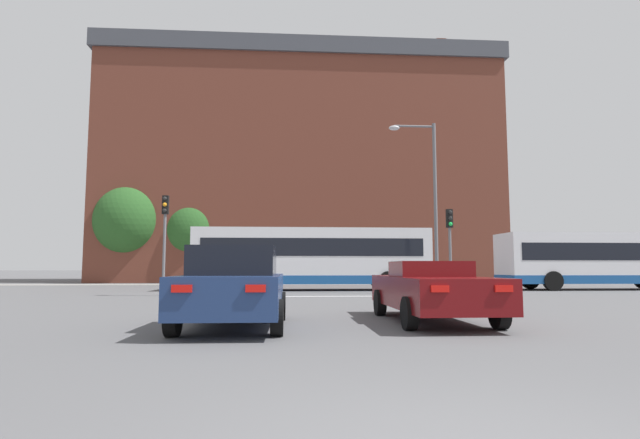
% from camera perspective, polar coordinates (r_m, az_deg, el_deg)
% --- Properties ---
extents(stop_line_strip, '(9.29, 0.30, 0.01)m').
position_cam_1_polar(stop_line_strip, '(20.78, -0.83, -8.77)').
color(stop_line_strip, silver).
rests_on(stop_line_strip, ground_plane).
extents(far_pavement, '(70.32, 2.50, 0.01)m').
position_cam_1_polar(far_pavement, '(35.52, -2.16, -7.40)').
color(far_pavement, gray).
rests_on(far_pavement, ground_plane).
extents(brick_civic_building, '(33.98, 12.55, 22.32)m').
position_cam_1_polar(brick_civic_building, '(45.70, -2.16, 5.64)').
color(brick_civic_building, brown).
rests_on(brick_civic_building, ground_plane).
extents(car_saloon_left, '(2.06, 4.33, 1.60)m').
position_cam_1_polar(car_saloon_left, '(10.22, -9.76, -7.58)').
color(car_saloon_left, navy).
rests_on(car_saloon_left, ground_plane).
extents(car_roadster_right, '(1.99, 4.83, 1.33)m').
position_cam_1_polar(car_roadster_right, '(11.45, 12.63, -7.86)').
color(car_roadster_right, '#600C0F').
rests_on(car_roadster_right, ground_plane).
extents(bus_crossing_lead, '(12.21, 2.69, 3.21)m').
position_cam_1_polar(bus_crossing_lead, '(26.26, -0.92, -4.33)').
color(bus_crossing_lead, silver).
rests_on(bus_crossing_lead, ground_plane).
extents(bus_crossing_trailing, '(10.65, 2.67, 3.00)m').
position_cam_1_polar(bus_crossing_trailing, '(30.86, 29.29, -4.02)').
color(bus_crossing_trailing, silver).
rests_on(bus_crossing_trailing, ground_plane).
extents(traffic_light_near_left, '(0.26, 0.31, 4.25)m').
position_cam_1_polar(traffic_light_near_left, '(22.18, -17.33, -0.94)').
color(traffic_light_near_left, slate).
rests_on(traffic_light_near_left, ground_plane).
extents(traffic_light_near_right, '(0.26, 0.31, 3.71)m').
position_cam_1_polar(traffic_light_near_right, '(22.24, 14.63, -1.90)').
color(traffic_light_near_right, slate).
rests_on(traffic_light_near_right, ground_plane).
extents(street_lamp_junction, '(2.22, 0.36, 7.91)m').
position_cam_1_polar(street_lamp_junction, '(23.61, 12.21, 3.39)').
color(street_lamp_junction, slate).
rests_on(street_lamp_junction, ground_plane).
extents(pedestrian_waiting, '(0.44, 0.32, 1.67)m').
position_cam_1_polar(pedestrian_waiting, '(37.56, 11.04, -5.72)').
color(pedestrian_waiting, '#333851').
rests_on(pedestrian_waiting, ground_plane).
extents(pedestrian_walking_east, '(0.45, 0.42, 1.61)m').
position_cam_1_polar(pedestrian_walking_east, '(34.89, -11.25, -5.81)').
color(pedestrian_walking_east, brown).
rests_on(pedestrian_walking_east, ground_plane).
extents(tree_by_building, '(5.64, 5.64, 7.78)m').
position_cam_1_polar(tree_by_building, '(42.27, -20.89, -0.22)').
color(tree_by_building, '#4C3823').
rests_on(tree_by_building, ground_plane).
extents(tree_kerbside, '(4.65, 4.65, 6.53)m').
position_cam_1_polar(tree_kerbside, '(41.24, -14.40, -1.30)').
color(tree_kerbside, '#4C3823').
rests_on(tree_kerbside, ground_plane).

